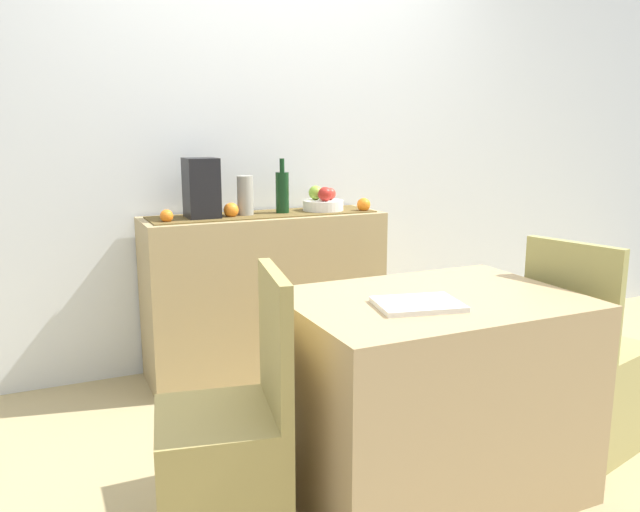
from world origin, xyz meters
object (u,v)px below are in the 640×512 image
(fruit_bowl, at_px, (323,205))
(open_book, at_px, (418,304))
(wine_bottle, at_px, (282,192))
(coffee_maker, at_px, (201,188))
(chair_near_window, at_px, (227,466))
(sideboard_console, at_px, (265,294))
(dining_table, at_px, (430,394))
(chair_by_corner, at_px, (584,386))
(ceramic_vase, at_px, (245,196))

(fruit_bowl, xyz_separation_m, open_book, (-0.32, -1.45, -0.16))
(wine_bottle, relative_size, coffee_maker, 0.96)
(chair_near_window, bearing_deg, sideboard_console, 65.49)
(sideboard_console, distance_m, dining_table, 1.37)
(sideboard_console, xyz_separation_m, chair_near_window, (-0.62, -1.36, -0.17))
(sideboard_console, xyz_separation_m, coffee_maker, (-0.33, 0.00, 0.59))
(fruit_bowl, distance_m, chair_by_corner, 1.62)
(coffee_maker, distance_m, chair_near_window, 1.59)
(sideboard_console, height_order, wine_bottle, wine_bottle)
(fruit_bowl, distance_m, coffee_maker, 0.69)
(coffee_maker, height_order, dining_table, coffee_maker)
(fruit_bowl, relative_size, ceramic_vase, 1.07)
(ceramic_vase, xyz_separation_m, chair_near_window, (-0.52, -1.36, -0.72))
(sideboard_console, distance_m, ceramic_vase, 0.55)
(sideboard_console, xyz_separation_m, wine_bottle, (0.11, 0.00, 0.56))
(wine_bottle, bearing_deg, chair_by_corner, -58.86)
(chair_near_window, bearing_deg, fruit_bowl, 54.51)
(wine_bottle, distance_m, dining_table, 1.50)
(wine_bottle, bearing_deg, sideboard_console, -180.00)
(ceramic_vase, relative_size, open_book, 0.75)
(sideboard_console, distance_m, open_book, 1.48)
(sideboard_console, xyz_separation_m, ceramic_vase, (-0.10, 0.00, 0.54))
(wine_bottle, xyz_separation_m, ceramic_vase, (-0.21, -0.00, -0.01))
(fruit_bowl, height_order, ceramic_vase, ceramic_vase)
(wine_bottle, distance_m, chair_near_window, 1.71)
(wine_bottle, bearing_deg, coffee_maker, -180.00)
(dining_table, relative_size, open_book, 3.67)
(wine_bottle, relative_size, chair_by_corner, 0.33)
(ceramic_vase, bearing_deg, wine_bottle, 0.00)
(chair_by_corner, bearing_deg, chair_near_window, 179.96)
(wine_bottle, bearing_deg, open_book, -92.96)
(chair_near_window, bearing_deg, dining_table, 0.22)
(sideboard_console, distance_m, wine_bottle, 0.57)
(chair_by_corner, bearing_deg, dining_table, 179.70)
(chair_by_corner, bearing_deg, coffee_maker, 132.85)
(chair_by_corner, bearing_deg, wine_bottle, 121.14)
(sideboard_console, distance_m, fruit_bowl, 0.59)
(sideboard_console, relative_size, ceramic_vase, 6.11)
(chair_near_window, height_order, chair_by_corner, same)
(fruit_bowl, relative_size, coffee_maker, 0.73)
(coffee_maker, distance_m, ceramic_vase, 0.24)
(wine_bottle, distance_m, ceramic_vase, 0.21)
(fruit_bowl, height_order, wine_bottle, wine_bottle)
(coffee_maker, height_order, chair_by_corner, coffee_maker)
(ceramic_vase, relative_size, dining_table, 0.21)
(fruit_bowl, height_order, chair_by_corner, fruit_bowl)
(coffee_maker, relative_size, chair_by_corner, 0.34)
(chair_by_corner, bearing_deg, fruit_bowl, 113.09)
(coffee_maker, bearing_deg, ceramic_vase, 0.00)
(coffee_maker, bearing_deg, fruit_bowl, 0.00)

